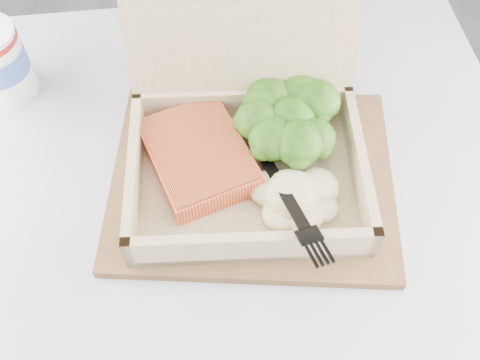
{
  "coord_description": "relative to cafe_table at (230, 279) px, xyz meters",
  "views": [
    {
      "loc": [
        -0.49,
        -0.37,
        1.2
      ],
      "look_at": [
        -0.52,
        -0.07,
        0.74
      ],
      "focal_mm": 40.0,
      "sensor_mm": 36.0,
      "label": 1
    }
  ],
  "objects": [
    {
      "name": "salmon_fillet",
      "position": [
        -0.04,
        0.05,
        0.21
      ],
      "size": [
        0.15,
        0.16,
        0.03
      ],
      "primitive_type": "cube",
      "rotation": [
        0.0,
        0.0,
        0.52
      ],
      "color": "#F5612F",
      "rests_on": "takeout_container"
    },
    {
      "name": "mashed_potatoes",
      "position": [
        0.07,
        0.01,
        0.22
      ],
      "size": [
        0.09,
        0.08,
        0.03
      ],
      "primitive_type": "ellipsoid",
      "color": "#D1C388",
      "rests_on": "takeout_container"
    },
    {
      "name": "floor",
      "position": [
        0.53,
        0.09,
        -0.52
      ],
      "size": [
        4.0,
        4.0,
        0.0
      ],
      "primitive_type": "plane",
      "color": "gray",
      "rests_on": "ground"
    },
    {
      "name": "broccoli_pile",
      "position": [
        0.06,
        0.1,
        0.22
      ],
      "size": [
        0.13,
        0.13,
        0.05
      ],
      "primitive_type": null,
      "color": "#427C1B",
      "rests_on": "takeout_container"
    },
    {
      "name": "receipt",
      "position": [
        0.01,
        0.22,
        0.18
      ],
      "size": [
        0.09,
        0.14,
        0.0
      ],
      "primitive_type": "cube",
      "rotation": [
        0.0,
        0.0,
        -0.19
      ],
      "color": "white",
      "rests_on": "cafe_table"
    },
    {
      "name": "serving_tray",
      "position": [
        0.02,
        0.05,
        0.18
      ],
      "size": [
        0.32,
        0.26,
        0.01
      ],
      "primitive_type": "cube",
      "rotation": [
        0.0,
        0.0,
        0.05
      ],
      "color": "brown",
      "rests_on": "cafe_table"
    },
    {
      "name": "takeout_container",
      "position": [
        0.01,
        0.08,
        0.25
      ],
      "size": [
        0.28,
        0.28,
        0.23
      ],
      "rotation": [
        0.0,
        0.0,
        0.14
      ],
      "color": "tan",
      "rests_on": "serving_tray"
    },
    {
      "name": "cafe_table",
      "position": [
        0.0,
        0.0,
        0.0
      ],
      "size": [
        0.84,
        0.84,
        0.7
      ],
      "rotation": [
        0.0,
        0.0,
        0.21
      ],
      "color": "black",
      "rests_on": "floor"
    },
    {
      "name": "plastic_fork",
      "position": [
        0.05,
        0.02,
        0.23
      ],
      "size": [
        0.08,
        0.15,
        0.03
      ],
      "rotation": [
        0.0,
        0.0,
        3.55
      ],
      "color": "black",
      "rests_on": "mashed_potatoes"
    }
  ]
}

